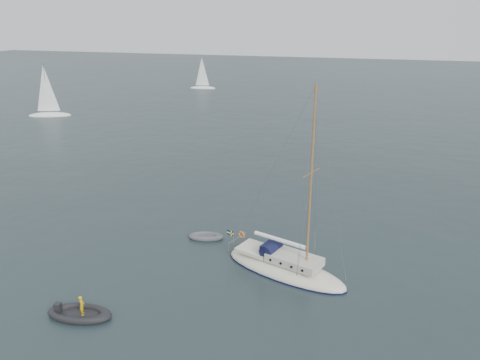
% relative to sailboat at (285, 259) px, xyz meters
% --- Properties ---
extents(ground, '(300.00, 300.00, 0.00)m').
position_rel_sailboat_xyz_m(ground, '(-2.80, 1.87, -0.91)').
color(ground, black).
rests_on(ground, ground).
extents(sailboat, '(8.43, 2.53, 12.00)m').
position_rel_sailboat_xyz_m(sailboat, '(0.00, 0.00, 0.00)').
color(sailboat, '#F0E4CD').
rests_on(sailboat, ground).
extents(dinghy, '(2.45, 1.11, 0.35)m').
position_rel_sailboat_xyz_m(dinghy, '(-6.20, 2.88, -0.75)').
color(dinghy, '#545358').
rests_on(dinghy, ground).
extents(rib, '(3.48, 1.58, 1.27)m').
position_rel_sailboat_xyz_m(rib, '(-9.37, -7.42, -0.70)').
color(rib, black).
rests_on(rib, ground).
extents(distant_yacht_c, '(5.43, 2.89, 7.19)m').
position_rel_sailboat_xyz_m(distant_yacht_c, '(-31.52, 68.97, 2.16)').
color(distant_yacht_c, white).
rests_on(distant_yacht_c, ground).
extents(distant_yacht_a, '(6.43, 3.43, 8.52)m').
position_rel_sailboat_xyz_m(distant_yacht_a, '(-44.07, 35.49, 2.73)').
color(distant_yacht_a, white).
rests_on(distant_yacht_a, ground).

